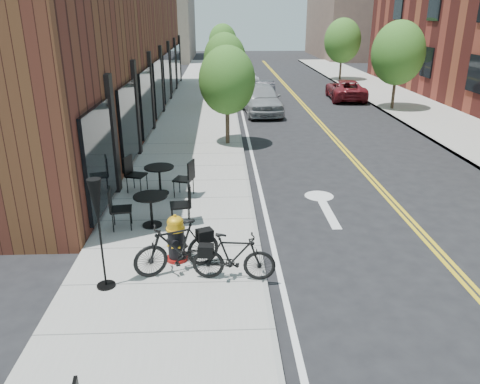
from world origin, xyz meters
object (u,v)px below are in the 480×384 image
object	(u,v)px
bistro_set_c	(160,176)
parked_car_a	(261,98)
parked_car_b	(263,93)
fire_hydrant	(176,239)
patio_umbrella	(97,211)
bicycle_left	(177,247)
parked_car_c	(242,76)
parked_car_far	(346,90)
bistro_set_b	(151,206)
bicycle_right	(234,257)

from	to	relation	value
bistro_set_c	parked_car_a	size ratio (longest dim) A/B	0.43
parked_car_a	parked_car_b	bearing A→B (deg)	79.50
fire_hydrant	patio_umbrella	world-z (taller)	patio_umbrella
bicycle_left	parked_car_c	world-z (taller)	parked_car_c
parked_car_b	parked_car_far	size ratio (longest dim) A/B	0.90
patio_umbrella	bistro_set_c	bearing A→B (deg)	84.57
bicycle_left	parked_car_far	distance (m)	22.35
bicycle_left	bistro_set_b	bearing A→B (deg)	177.19
parked_car_c	patio_umbrella	bearing A→B (deg)	-105.60
patio_umbrella	parked_car_far	bearing A→B (deg)	64.65
patio_umbrella	parked_car_a	distance (m)	17.64
fire_hydrant	parked_car_b	world-z (taller)	parked_car_b
bistro_set_c	parked_car_b	distance (m)	15.30
patio_umbrella	parked_car_c	bearing A→B (deg)	82.01
bistro_set_c	parked_car_b	bearing A→B (deg)	90.75
bistro_set_c	parked_car_a	bearing A→B (deg)	88.82
bistro_set_c	parked_car_far	world-z (taller)	parked_car_far
fire_hydrant	parked_car_c	bearing A→B (deg)	59.74
parked_car_b	parked_car_far	bearing A→B (deg)	17.11
patio_umbrella	parked_car_a	xyz separation A→B (m)	(4.42, 17.05, -0.90)
parked_car_a	parked_car_b	distance (m)	2.60
bicycle_left	bicycle_right	size ratio (longest dim) A/B	1.10
patio_umbrella	parked_car_far	xyz separation A→B (m)	(10.01, 21.13, -1.08)
bicycle_left	bistro_set_b	distance (m)	2.36
bicycle_left	bistro_set_c	size ratio (longest dim) A/B	0.89
patio_umbrella	parked_car_a	world-z (taller)	patio_umbrella
fire_hydrant	parked_car_b	xyz separation A→B (m)	(3.44, 18.64, 0.04)
bicycle_left	bistro_set_c	world-z (taller)	bicycle_left
fire_hydrant	patio_umbrella	xyz separation A→B (m)	(-1.28, -0.99, 1.08)
bistro_set_b	parked_car_far	distance (m)	20.70
bicycle_left	parked_car_c	distance (m)	27.50
bicycle_left	parked_car_far	size ratio (longest dim) A/B	0.41
patio_umbrella	parked_car_a	bearing A→B (deg)	75.48
bicycle_right	parked_car_a	distance (m)	17.00
bicycle_right	fire_hydrant	bearing A→B (deg)	61.40
bistro_set_b	bistro_set_c	size ratio (longest dim) A/B	0.97
parked_car_a	parked_car_far	bearing A→B (deg)	32.29
bistro_set_b	parked_car_b	xyz separation A→B (m)	(4.20, 16.89, 0.01)
parked_car_c	bicycle_right	bearing A→B (deg)	-100.61
bicycle_right	patio_umbrella	bearing A→B (deg)	100.06
patio_umbrella	parked_car_b	xyz separation A→B (m)	(4.72, 19.63, -1.04)
parked_car_a	bicycle_left	bearing A→B (deg)	-104.38
bistro_set_b	bistro_set_c	distance (m)	2.20
bicycle_left	parked_car_a	bearing A→B (deg)	146.22
parked_car_c	bistro_set_b	bearing A→B (deg)	-105.30
fire_hydrant	parked_car_far	xyz separation A→B (m)	(8.73, 20.14, -0.00)
bicycle_right	parked_car_b	xyz separation A→B (m)	(2.25, 19.47, 0.04)
patio_umbrella	bistro_set_b	bearing A→B (deg)	79.28
bicycle_left	parked_car_b	bearing A→B (deg)	146.74
bicycle_right	patio_umbrella	size ratio (longest dim) A/B	0.75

